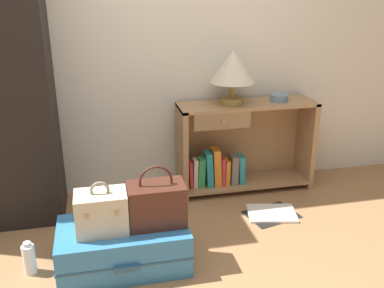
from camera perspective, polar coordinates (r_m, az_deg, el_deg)
The scene contains 9 objects.
back_wall at distance 3.30m, azimuth -7.68°, elevation 15.53°, with size 6.40×0.10×2.60m, color silver.
bookshelf at distance 3.47m, azimuth 6.06°, elevation -0.50°, with size 1.06×0.32×0.71m.
table_lamp at distance 3.25m, azimuth 5.30°, elevation 9.70°, with size 0.33×0.33×0.40m.
bowl at distance 3.43m, azimuth 11.17°, elevation 5.88°, with size 0.13×0.13×0.05m, color slate.
suitcase_large at distance 2.66m, azimuth -8.84°, elevation -12.85°, with size 0.75×0.45×0.26m.
train_case at distance 2.51m, azimuth -11.62°, elevation -8.62°, with size 0.28×0.20×0.30m.
handbag at distance 2.53m, azimuth -4.60°, elevation -7.70°, with size 0.32×0.20×0.36m.
bottle at distance 2.75m, azimuth -20.31°, elevation -13.73°, with size 0.07×0.07×0.20m.
open_book_on_floor at distance 3.24m, azimuth 10.26°, elevation -8.84°, with size 0.41×0.35×0.02m.
Camera 1 is at (-0.29, -1.77, 1.59)m, focal length 41.25 mm.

